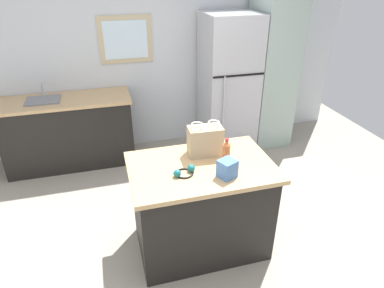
% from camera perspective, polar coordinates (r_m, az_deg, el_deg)
% --- Properties ---
extents(ground, '(6.59, 6.59, 0.00)m').
position_cam_1_polar(ground, '(3.37, 2.99, -17.24)').
color(ground, '#9E9384').
extents(back_wall, '(5.49, 0.13, 2.63)m').
position_cam_1_polar(back_wall, '(4.79, -5.86, 15.10)').
color(back_wall, silver).
rests_on(back_wall, ground).
extents(kitchen_island, '(1.23, 0.81, 0.90)m').
position_cam_1_polar(kitchen_island, '(3.11, 1.50, -10.62)').
color(kitchen_island, black).
rests_on(kitchen_island, ground).
extents(refrigerator, '(0.71, 0.73, 1.87)m').
position_cam_1_polar(refrigerator, '(4.73, 6.16, 10.08)').
color(refrigerator, '#B7B7BC').
rests_on(refrigerator, ground).
extents(tall_cabinet, '(0.54, 0.65, 2.13)m').
position_cam_1_polar(tall_cabinet, '(4.96, 13.35, 11.91)').
color(tall_cabinet, '#9EB2A8').
rests_on(tall_cabinet, ground).
extents(sink_counter, '(1.63, 0.62, 1.10)m').
position_cam_1_polar(sink_counter, '(4.68, -20.16, 2.03)').
color(sink_counter, black).
rests_on(sink_counter, ground).
extents(shopping_bag, '(0.31, 0.18, 0.31)m').
position_cam_1_polar(shopping_bag, '(2.95, 2.25, 0.57)').
color(shopping_bag, tan).
rests_on(shopping_bag, kitchen_island).
extents(small_box, '(0.17, 0.17, 0.15)m').
position_cam_1_polar(small_box, '(2.68, 6.01, -4.19)').
color(small_box, '#4775B7').
rests_on(small_box, kitchen_island).
extents(bottle, '(0.07, 0.07, 0.25)m').
position_cam_1_polar(bottle, '(2.80, 5.83, -1.63)').
color(bottle, '#C66633').
rests_on(bottle, kitchen_island).
extents(ear_defenders, '(0.19, 0.19, 0.06)m').
position_cam_1_polar(ear_defenders, '(2.72, -1.32, -4.74)').
color(ear_defenders, black).
rests_on(ear_defenders, kitchen_island).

